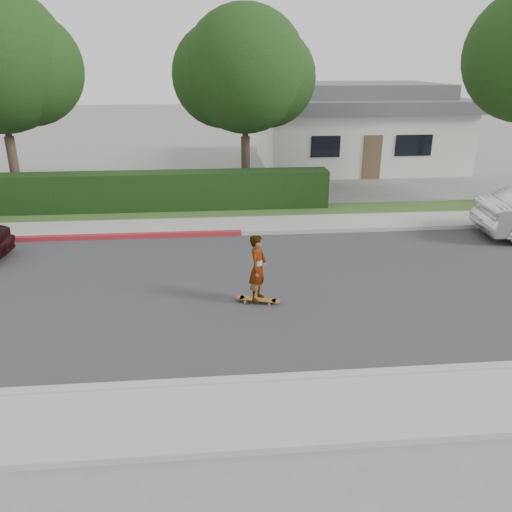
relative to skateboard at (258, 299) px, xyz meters
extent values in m
plane|color=slate|center=(-1.08, 0.91, -0.09)|extent=(120.00, 120.00, 0.00)
cube|color=#2D2D30|center=(-1.08, 0.91, -0.09)|extent=(60.00, 8.00, 0.01)
cube|color=#9E9E99|center=(-1.08, -3.19, -0.02)|extent=(60.00, 0.20, 0.15)
cube|color=gray|center=(-1.08, -4.09, -0.03)|extent=(60.00, 1.60, 0.12)
cube|color=#9E9E99|center=(-1.08, 5.01, -0.02)|extent=(60.00, 0.20, 0.15)
cube|color=maroon|center=(-6.08, 5.01, -0.02)|extent=(12.00, 0.21, 0.15)
cube|color=gray|center=(-1.08, 5.91, -0.03)|extent=(60.00, 1.60, 0.12)
cube|color=#2D4C1E|center=(-1.08, 7.51, -0.04)|extent=(60.00, 1.60, 0.10)
cube|color=black|center=(-4.08, 8.11, 0.66)|extent=(15.00, 1.00, 1.50)
cylinder|color=#33261C|center=(-8.58, 9.41, 1.26)|extent=(0.36, 0.36, 2.70)
cylinder|color=#33261C|center=(-8.58, 9.41, 3.28)|extent=(0.24, 0.24, 2.25)
sphere|color=black|center=(-7.68, 9.71, 5.01)|extent=(4.16, 4.16, 4.16)
cylinder|color=#33261C|center=(0.42, 9.91, 1.17)|extent=(0.36, 0.36, 2.52)
cylinder|color=#33261C|center=(0.42, 9.91, 3.06)|extent=(0.24, 0.24, 2.10)
sphere|color=black|center=(0.42, 9.91, 4.95)|extent=(4.80, 4.80, 4.80)
sphere|color=black|center=(-0.38, 10.31, 4.75)|extent=(4.08, 4.08, 4.08)
sphere|color=black|center=(1.32, 10.21, 4.65)|extent=(3.84, 3.84, 3.84)
cube|color=beige|center=(6.92, 16.91, 1.41)|extent=(10.00, 8.00, 3.00)
cube|color=#4C4C51|center=(6.92, 16.91, 3.21)|extent=(10.60, 8.60, 0.60)
cube|color=#4C4C51|center=(6.92, 16.91, 3.81)|extent=(8.40, 6.40, 0.80)
cube|color=black|center=(4.42, 12.89, 1.51)|extent=(1.40, 0.06, 1.00)
cube|color=black|center=(8.72, 12.89, 1.51)|extent=(1.80, 0.06, 1.00)
cube|color=brown|center=(6.72, 12.89, 0.96)|extent=(0.90, 0.06, 2.10)
cylinder|color=gold|center=(-0.30, 0.01, -0.06)|extent=(0.06, 0.05, 0.06)
cylinder|color=gold|center=(-0.25, 0.16, -0.06)|extent=(0.06, 0.05, 0.06)
cylinder|color=gold|center=(0.25, -0.16, -0.06)|extent=(0.06, 0.05, 0.06)
cylinder|color=gold|center=(0.30, -0.01, -0.06)|extent=(0.06, 0.05, 0.06)
cube|color=silver|center=(-0.27, 0.08, -0.02)|extent=(0.10, 0.18, 0.02)
cube|color=silver|center=(0.27, -0.08, -0.02)|extent=(0.10, 0.18, 0.02)
cube|color=brown|center=(0.00, 0.00, 0.01)|extent=(0.89, 0.46, 0.02)
cylinder|color=brown|center=(-0.41, 0.13, 0.01)|extent=(0.26, 0.26, 0.02)
cylinder|color=brown|center=(0.41, -0.13, 0.01)|extent=(0.26, 0.26, 0.02)
imported|color=white|center=(0.00, 0.00, 0.81)|extent=(0.60, 0.69, 1.58)
camera|label=1|loc=(-1.00, -10.53, 5.21)|focal=35.00mm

